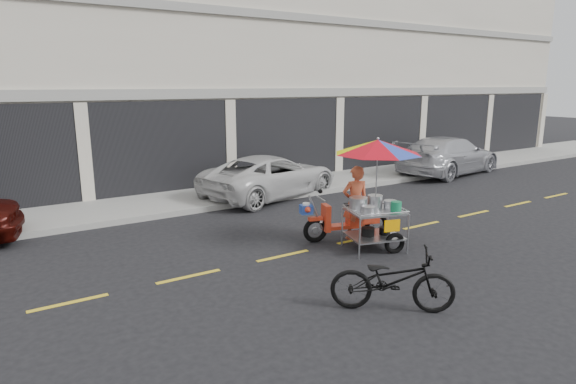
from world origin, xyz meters
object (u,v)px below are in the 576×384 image
silver_pickup (449,155)px  food_vendor_rig (368,178)px  white_pickup (271,176)px  near_bicycle (392,280)px

silver_pickup → food_vendor_rig: food_vendor_rig is taller
food_vendor_rig → white_pickup: bearing=99.3°
silver_pickup → near_bicycle: bearing=116.4°
white_pickup → near_bicycle: white_pickup is taller
silver_pickup → near_bicycle: (-10.01, -7.22, -0.23)m
white_pickup → silver_pickup: 7.69m
near_bicycle → food_vendor_rig: 3.24m
white_pickup → near_bicycle: size_ratio=2.46×
white_pickup → food_vendor_rig: food_vendor_rig is taller
white_pickup → near_bicycle: (-2.33, -7.61, -0.15)m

